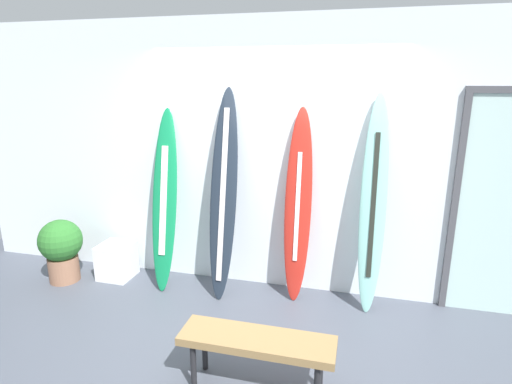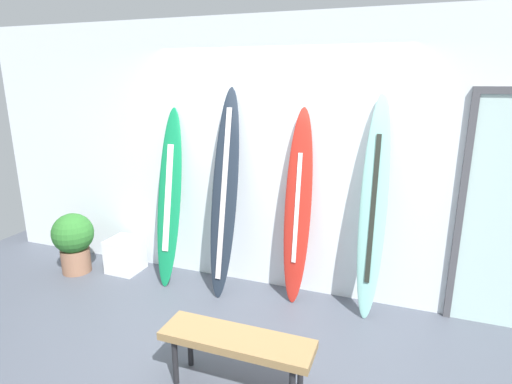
{
  "view_description": "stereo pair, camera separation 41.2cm",
  "coord_description": "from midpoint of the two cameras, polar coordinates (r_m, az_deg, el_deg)",
  "views": [
    {
      "loc": [
        0.88,
        -2.91,
        2.21
      ],
      "look_at": [
        -0.11,
        0.95,
        1.11
      ],
      "focal_mm": 29.29,
      "sensor_mm": 36.0,
      "label": 1
    },
    {
      "loc": [
        1.27,
        -2.78,
        2.21
      ],
      "look_at": [
        -0.11,
        0.95,
        1.11
      ],
      "focal_mm": 29.29,
      "sensor_mm": 36.0,
      "label": 2
    }
  ],
  "objects": [
    {
      "name": "ground",
      "position": [
        3.77,
        -0.34,
        -20.87
      ],
      "size": [
        8.0,
        8.0,
        0.04
      ],
      "primitive_type": "cube",
      "color": "#454A55"
    },
    {
      "name": "wall_back",
      "position": [
        4.36,
        5.69,
        4.59
      ],
      "size": [
        7.2,
        0.2,
        2.8
      ],
      "primitive_type": "cube",
      "color": "silver",
      "rests_on": "ground"
    },
    {
      "name": "surfboard_emerald",
      "position": [
        4.55,
        -9.24,
        -1.03
      ],
      "size": [
        0.3,
        0.49,
        1.91
      ],
      "color": "#117645",
      "rests_on": "ground"
    },
    {
      "name": "surfboard_charcoal",
      "position": [
        4.23,
        -1.56,
        -0.61
      ],
      "size": [
        0.29,
        0.47,
        2.13
      ],
      "color": "#1D2632",
      "rests_on": "ground"
    },
    {
      "name": "surfboard_crimson",
      "position": [
        4.13,
        8.58,
        -2.39
      ],
      "size": [
        0.28,
        0.33,
        1.95
      ],
      "color": "#B3241A",
      "rests_on": "ground"
    },
    {
      "name": "surfboard_seafoam",
      "position": [
        4.02,
        18.56,
        -2.51
      ],
      "size": [
        0.25,
        0.37,
        2.09
      ],
      "color": "#81BFB6",
      "rests_on": "ground"
    },
    {
      "name": "display_block_left",
      "position": [
        5.12,
        -15.24,
        -8.33
      ],
      "size": [
        0.36,
        0.36,
        0.39
      ],
      "color": "silver",
      "rests_on": "ground"
    },
    {
      "name": "potted_plant",
      "position": [
        5.21,
        -21.61,
        -6.1
      ],
      "size": [
        0.46,
        0.46,
        0.71
      ],
      "color": "#8A5F47",
      "rests_on": "ground"
    },
    {
      "name": "bench",
      "position": [
        3.16,
        1.29,
        -20.05
      ],
      "size": [
        1.12,
        0.32,
        0.43
      ],
      "color": "olive",
      "rests_on": "ground"
    }
  ]
}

